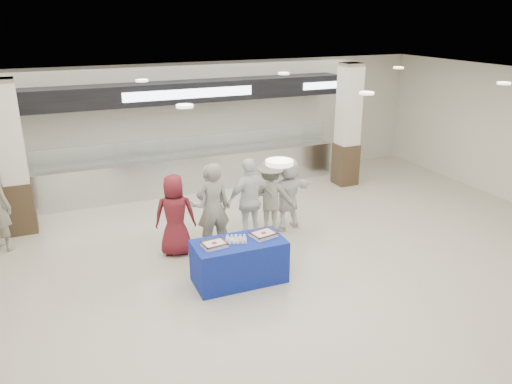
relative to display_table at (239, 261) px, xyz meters
name	(u,v)px	position (x,y,z in m)	size (l,w,h in m)	color
ground	(279,286)	(0.56, -0.43, -0.38)	(14.00, 14.00, 0.00)	beige
serving_line	(188,146)	(0.56, 4.97, 0.78)	(8.70, 0.85, 2.80)	silver
column_left	(13,162)	(-3.44, 3.77, 1.15)	(0.55, 0.55, 3.20)	#352618
column_right	(348,128)	(4.56, 3.77, 1.15)	(0.55, 0.55, 3.20)	#352618
display_table	(239,261)	(0.00, 0.00, 0.00)	(1.55, 0.78, 0.75)	navy
sheet_cake_left	(214,244)	(-0.44, -0.02, 0.42)	(0.41, 0.34, 0.08)	white
sheet_cake_right	(264,234)	(0.46, 0.02, 0.42)	(0.46, 0.38, 0.09)	white
cupcake_tray	(236,239)	(-0.04, 0.04, 0.40)	(0.44, 0.38, 0.06)	silver
civilian_maroon	(175,215)	(-0.72, 1.46, 0.42)	(0.78, 0.50, 1.59)	maroon
soldier_a	(213,208)	(-0.01, 1.31, 0.51)	(0.65, 0.43, 1.78)	gray
chef_tall	(210,206)	(0.01, 1.57, 0.46)	(0.81, 0.63, 1.67)	white
chef_short	(250,201)	(0.80, 1.43, 0.49)	(1.02, 0.42, 1.74)	white
soldier_b	(270,197)	(1.35, 1.66, 0.42)	(1.03, 0.59, 1.60)	gray
civilian_white	(288,193)	(1.77, 1.70, 0.42)	(1.47, 0.47, 1.58)	white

